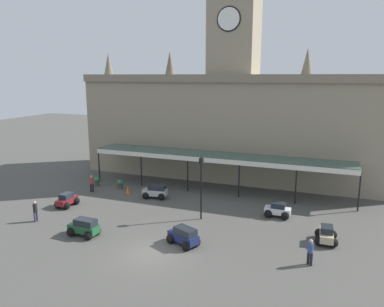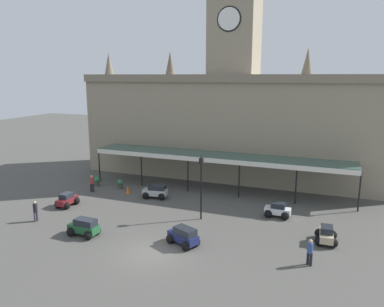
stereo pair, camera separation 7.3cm
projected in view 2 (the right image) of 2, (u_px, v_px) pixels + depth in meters
The scene contains 16 objects.
ground_plane at pixel (150, 253), 23.90m from camera, with size 140.00×140.00×0.00m, color #4C4B46.
station_building at pixel (233, 118), 40.89m from camera, with size 33.51×7.15×21.02m.
entrance_canopy at pixel (217, 156), 36.23m from camera, with size 25.91×3.26×3.64m.
car_white_sedan at pixel (278, 211), 29.95m from camera, with size 2.07×1.55×1.19m.
car_maroon_sedan at pixel (67, 201), 32.41m from camera, with size 1.54×2.07×1.19m.
car_green_estate at pixel (84, 228), 26.44m from camera, with size 2.29×1.61×1.27m.
car_navy_estate at pixel (183, 237), 24.97m from camera, with size 2.42×2.11×1.27m.
car_beige_sedan at pixel (326, 236), 25.35m from camera, with size 1.59×2.09×1.19m.
car_silver_estate at pixel (155, 192), 34.56m from camera, with size 2.36×1.77×1.27m.
pedestrian_near_entrance at pixel (92, 183), 36.37m from camera, with size 0.38×0.34×1.67m.
pedestrian_beside_cars at pixel (35, 210), 28.94m from camera, with size 0.34×0.39×1.67m.
pedestrian_crossing_forecourt at pixel (310, 251), 22.21m from camera, with size 0.35×0.34×1.67m.
victorian_lamppost at pixel (201, 181), 28.94m from camera, with size 0.30×0.30×5.13m.
traffic_cone at pixel (128, 190), 35.99m from camera, with size 0.40×0.40×0.74m, color orange.
planter_forecourt_centre at pixel (97, 181), 38.46m from camera, with size 0.60×0.60×0.96m.
planter_by_canopy at pixel (120, 184), 37.43m from camera, with size 0.60×0.60×0.96m.
Camera 2 is at (10.44, -19.61, 11.25)m, focal length 34.63 mm.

